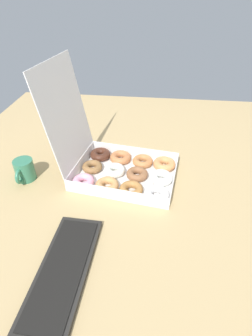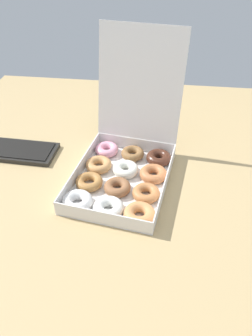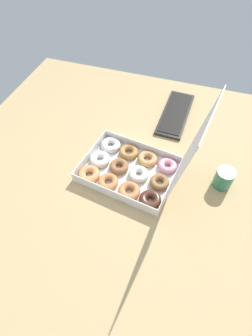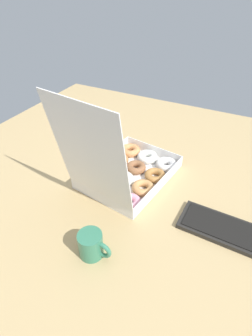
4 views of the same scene
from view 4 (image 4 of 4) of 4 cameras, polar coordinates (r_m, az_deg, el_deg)
ground_plane at (r=126.86cm, az=-1.40°, el=-1.20°), size 180.00×180.00×2.00cm
donut_box at (r=119.53cm, az=0.23°, el=-0.60°), size 40.10×55.32×48.32cm
keyboard at (r=106.45cm, az=22.67°, el=-12.97°), size 41.12×16.15×2.20cm
coffee_mug at (r=91.53cm, az=-7.48°, el=-16.23°), size 12.09×8.34×9.63cm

